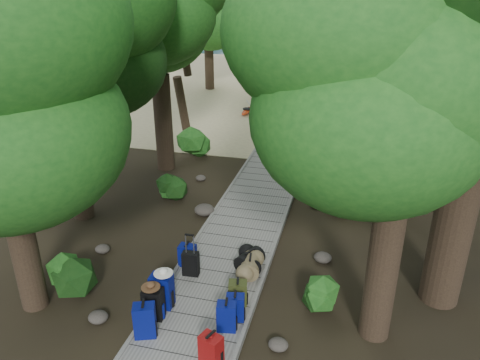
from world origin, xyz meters
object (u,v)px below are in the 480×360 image
(duffel_right_khaki, at_px, (250,266))
(suitcase_on_boardwalk, at_px, (191,264))
(backpack_left_d, at_px, (187,254))
(kayak, at_px, (247,110))
(backpack_left_b, at_px, (153,302))
(backpack_right_a, at_px, (211,349))
(sun_lounger, at_px, (389,125))
(backpack_left_a, at_px, (145,319))
(backpack_right_d, at_px, (238,292))
(duffel_right_black, at_px, (250,260))
(backpack_right_b, at_px, (227,315))
(backpack_left_c, at_px, (162,289))
(lone_suitcase_on_sand, at_px, (299,128))
(backpack_right_c, at_px, (235,306))

(duffel_right_khaki, bearing_deg, suitcase_on_boardwalk, -173.50)
(backpack_left_d, relative_size, kayak, 0.18)
(backpack_left_b, bearing_deg, kayak, 92.33)
(backpack_right_a, distance_m, sun_lounger, 14.38)
(backpack_left_b, bearing_deg, backpack_left_a, -88.46)
(backpack_right_d, bearing_deg, backpack_left_a, -149.84)
(backpack_left_d, bearing_deg, backpack_left_b, -88.60)
(backpack_right_d, distance_m, sun_lounger, 12.79)
(duffel_right_khaki, height_order, duffel_right_black, duffel_right_khaki)
(backpack_right_b, bearing_deg, backpack_left_d, 118.64)
(backpack_left_a, distance_m, suitcase_on_boardwalk, 1.97)
(backpack_right_d, relative_size, kayak, 0.18)
(backpack_left_c, xyz_separation_m, backpack_right_b, (1.40, -0.32, -0.07))
(backpack_left_b, height_order, backpack_left_d, backpack_left_b)
(backpack_left_d, relative_size, lone_suitcase_on_sand, 0.78)
(backpack_left_b, bearing_deg, backpack_right_a, -35.29)
(suitcase_on_boardwalk, bearing_deg, backpack_left_a, -98.58)
(backpack_right_b, bearing_deg, duffel_right_black, 81.26)
(backpack_left_b, relative_size, backpack_right_b, 1.10)
(backpack_left_a, relative_size, backpack_right_d, 1.32)
(backpack_right_b, xyz_separation_m, suitcase_on_boardwalk, (-1.22, 1.44, -0.04))
(backpack_right_d, xyz_separation_m, sun_lounger, (3.24, 12.37, -0.08))
(duffel_right_black, bearing_deg, backpack_left_b, -98.86)
(backpack_left_c, bearing_deg, backpack_right_c, -1.84)
(backpack_right_b, relative_size, kayak, 0.21)
(backpack_left_b, xyz_separation_m, sun_lounger, (4.67, 13.16, -0.15))
(backpack_right_d, bearing_deg, backpack_right_a, -103.59)
(backpack_right_b, xyz_separation_m, duffel_right_black, (-0.05, 2.01, -0.12))
(backpack_left_a, xyz_separation_m, backpack_left_c, (-0.03, 0.84, 0.03))
(backpack_left_b, distance_m, duffel_right_khaki, 2.32)
(backpack_right_d, bearing_deg, sun_lounger, 62.68)
(suitcase_on_boardwalk, bearing_deg, backpack_left_c, -103.38)
(backpack_left_b, bearing_deg, duffel_right_black, 51.60)
(backpack_left_d, height_order, backpack_right_c, backpack_right_c)
(suitcase_on_boardwalk, bearing_deg, duffel_right_black, 21.76)
(backpack_left_c, relative_size, sun_lounger, 0.42)
(backpack_right_a, relative_size, backpack_right_d, 1.18)
(backpack_left_b, bearing_deg, backpack_left_c, 82.11)
(sun_lounger, bearing_deg, backpack_left_a, -132.51)
(backpack_left_a, relative_size, kayak, 0.24)
(backpack_left_b, xyz_separation_m, backpack_right_c, (1.50, 0.34, -0.06))
(backpack_left_d, xyz_separation_m, sun_lounger, (4.66, 11.37, -0.08))
(kayak, bearing_deg, duffel_right_khaki, -74.39)
(backpack_right_a, distance_m, lone_suitcase_on_sand, 12.44)
(backpack_left_b, height_order, kayak, backpack_left_b)
(backpack_right_d, xyz_separation_m, lone_suitcase_on_sand, (-0.29, 10.80, -0.02))
(backpack_left_b, relative_size, sun_lounger, 0.38)
(backpack_right_d, bearing_deg, backpack_right_b, -103.34)
(backpack_left_b, distance_m, backpack_left_c, 0.36)
(backpack_left_d, xyz_separation_m, kayak, (-1.72, 12.67, -0.23))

